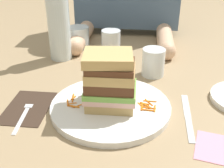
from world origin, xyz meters
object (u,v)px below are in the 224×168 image
object	(u,v)px
main_plate	(111,107)
fork	(25,111)
water_bottle	(59,22)
knife	(188,117)
napkin_pink	(214,147)
empty_tumbler_1	(79,37)
empty_tumbler_0	(111,41)
sandwich	(110,80)
napkin_dark	(28,107)
juice_glass	(153,64)

from	to	relation	value
main_plate	fork	size ratio (longest dim) A/B	1.77
water_bottle	knife	bearing A→B (deg)	-38.89
fork	napkin_pink	bearing A→B (deg)	-10.25
knife	empty_tumbler_1	bearing A→B (deg)	130.08
empty_tumbler_0	main_plate	bearing A→B (deg)	-83.24
knife	sandwich	bearing A→B (deg)	175.35
napkin_dark	napkin_pink	bearing A→B (deg)	-13.03
sandwich	napkin_pink	size ratio (longest dim) A/B	1.39
water_bottle	napkin_pink	distance (m)	0.62
juice_glass	empty_tumbler_1	size ratio (longest dim) A/B	1.04
sandwich	napkin_pink	bearing A→B (deg)	-27.02
main_plate	napkin_dark	world-z (taller)	main_plate
sandwich	empty_tumbler_0	bearing A→B (deg)	96.65
main_plate	water_bottle	xyz separation A→B (m)	(-0.21, 0.30, 0.12)
empty_tumbler_1	napkin_pink	size ratio (longest dim) A/B	0.84
main_plate	water_bottle	bearing A→B (deg)	124.41
napkin_dark	water_bottle	world-z (taller)	water_bottle
empty_tumbler_1	empty_tumbler_0	bearing A→B (deg)	-8.17
main_plate	sandwich	bearing A→B (deg)	140.76
water_bottle	napkin_pink	world-z (taller)	water_bottle
fork	water_bottle	xyz separation A→B (m)	(-0.00, 0.34, 0.12)
napkin_dark	empty_tumbler_1	distance (m)	0.43
main_plate	fork	distance (m)	0.21
juice_glass	napkin_pink	size ratio (longest dim) A/B	0.87
sandwich	fork	size ratio (longest dim) A/B	0.80
fork	empty_tumbler_0	xyz separation A→B (m)	(0.16, 0.43, 0.03)
juice_glass	empty_tumbler_1	world-z (taller)	juice_glass
main_plate	juice_glass	size ratio (longest dim) A/B	3.53
napkin_dark	napkin_pink	size ratio (longest dim) A/B	1.65
sandwich	juice_glass	world-z (taller)	sandwich
napkin_dark	knife	size ratio (longest dim) A/B	0.79
napkin_dark	knife	distance (m)	0.39
sandwich	empty_tumbler_0	distance (m)	0.39
knife	water_bottle	xyz separation A→B (m)	(-0.39, 0.32, 0.13)
water_bottle	empty_tumbler_0	size ratio (longest dim) A/B	3.73
napkin_dark	napkin_pink	distance (m)	0.45
fork	juice_glass	bearing A→B (deg)	38.54
fork	water_bottle	bearing A→B (deg)	90.61
fork	water_bottle	size ratio (longest dim) A/B	0.58
napkin_dark	fork	bearing A→B (deg)	-85.27
napkin_dark	juice_glass	world-z (taller)	juice_glass
napkin_pink	sandwich	bearing A→B (deg)	152.98
main_plate	fork	xyz separation A→B (m)	(-0.20, -0.04, -0.00)
water_bottle	empty_tumbler_1	distance (m)	0.14
water_bottle	napkin_pink	xyz separation A→B (m)	(0.44, -0.42, -0.13)
empty_tumbler_0	sandwich	bearing A→B (deg)	-83.35
napkin_dark	empty_tumbler_0	xyz separation A→B (m)	(0.16, 0.40, 0.04)
main_plate	empty_tumbler_0	distance (m)	0.39
empty_tumbler_0	empty_tumbler_1	bearing A→B (deg)	171.83
sandwich	juice_glass	xyz separation A→B (m)	(0.10, 0.21, -0.05)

